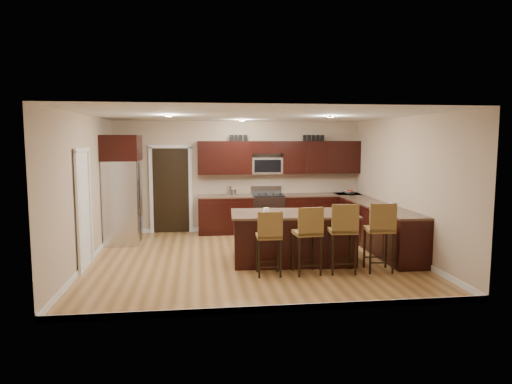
{
  "coord_description": "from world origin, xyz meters",
  "views": [
    {
      "loc": [
        -0.99,
        -8.42,
        2.25
      ],
      "look_at": [
        0.14,
        0.4,
        1.23
      ],
      "focal_mm": 32.0,
      "sensor_mm": 36.0,
      "label": 1
    }
  ],
  "objects": [
    {
      "name": "wall_back",
      "position": [
        0.0,
        2.75,
        1.35
      ],
      "size": [
        6.0,
        0.0,
        6.0
      ],
      "primitive_type": "plane",
      "rotation": [
        1.57,
        0.0,
        0.0
      ],
      "color": "tan",
      "rests_on": "floor"
    },
    {
      "name": "floor_mat",
      "position": [
        0.65,
        1.46,
        0.01
      ],
      "size": [
        1.11,
        0.91,
        0.01
      ],
      "primitive_type": "cube",
      "rotation": [
        0.0,
        0.0,
        -0.33
      ],
      "color": "brown",
      "rests_on": "floor"
    },
    {
      "name": "stool_extra",
      "position": [
        2.07,
        -1.15,
        0.75
      ],
      "size": [
        0.49,
        0.49,
        1.2
      ],
      "rotation": [
        0.0,
        0.0,
        -0.1
      ],
      "color": "olive",
      "rests_on": "floor"
    },
    {
      "name": "refrigerator",
      "position": [
        -2.62,
        1.68,
        1.21
      ],
      "size": [
        0.79,
        0.96,
        2.35
      ],
      "color": "silver",
      "rests_on": "floor"
    },
    {
      "name": "wall_left",
      "position": [
        -3.0,
        0.0,
        1.35
      ],
      "size": [
        0.0,
        5.5,
        5.5
      ],
      "primitive_type": "plane",
      "rotation": [
        1.57,
        0.0,
        1.57
      ],
      "color": "tan",
      "rests_on": "floor"
    },
    {
      "name": "stool_left",
      "position": [
        0.16,
        -1.14,
        0.68
      ],
      "size": [
        0.42,
        0.42,
        1.1
      ],
      "rotation": [
        0.0,
        0.0,
        -0.03
      ],
      "color": "olive",
      "rests_on": "floor"
    },
    {
      "name": "doorway",
      "position": [
        -1.65,
        2.73,
        1.03
      ],
      "size": [
        0.85,
        0.03,
        2.06
      ],
      "primitive_type": "cube",
      "color": "black",
      "rests_on": "floor"
    },
    {
      "name": "soap_bottle",
      "position": [
        2.7,
        -0.19,
        1.02
      ],
      "size": [
        0.1,
        0.1,
        0.19
      ],
      "primitive_type": "imported",
      "rotation": [
        0.0,
        0.0,
        -0.13
      ],
      "color": "#B2B2B2",
      "rests_on": "base_cabinets"
    },
    {
      "name": "ceiling",
      "position": [
        0.0,
        0.0,
        2.7
      ],
      "size": [
        6.0,
        6.0,
        0.0
      ],
      "primitive_type": "plane",
      "rotation": [
        3.14,
        0.0,
        0.0
      ],
      "color": "silver",
      "rests_on": "wall_back"
    },
    {
      "name": "letter_decor",
      "position": [
        0.9,
        2.58,
        2.29
      ],
      "size": [
        2.2,
        0.03,
        0.15
      ],
      "primitive_type": null,
      "color": "black",
      "rests_on": "upper_cabinets"
    },
    {
      "name": "microwave",
      "position": [
        0.68,
        2.6,
        1.62
      ],
      "size": [
        0.76,
        0.31,
        0.4
      ],
      "primitive_type": "cube",
      "color": "silver",
      "rests_on": "upper_cabinets"
    },
    {
      "name": "wall_right",
      "position": [
        3.0,
        0.0,
        1.35
      ],
      "size": [
        0.0,
        5.5,
        5.5
      ],
      "primitive_type": "plane",
      "rotation": [
        1.57,
        0.0,
        -1.57
      ],
      "color": "tan",
      "rests_on": "floor"
    },
    {
      "name": "range",
      "position": [
        0.68,
        2.45,
        0.47
      ],
      "size": [
        0.76,
        0.64,
        1.11
      ],
      "color": "silver",
      "rests_on": "floor"
    },
    {
      "name": "base_cabinets",
      "position": [
        1.9,
        1.45,
        0.46
      ],
      "size": [
        4.02,
        3.96,
        0.92
      ],
      "color": "black",
      "rests_on": "floor"
    },
    {
      "name": "stool_right",
      "position": [
        1.42,
        -1.15,
        0.75
      ],
      "size": [
        0.49,
        0.49,
        1.2
      ],
      "rotation": [
        0.0,
        0.0,
        -0.1
      ],
      "color": "olive",
      "rests_on": "floor"
    },
    {
      "name": "canister_short",
      "position": [
        -0.14,
        2.45,
        0.99
      ],
      "size": [
        0.11,
        0.11,
        0.14
      ],
      "primitive_type": "cylinder",
      "color": "silver",
      "rests_on": "base_cabinets"
    },
    {
      "name": "fruit_bowl",
      "position": [
        2.75,
        2.45,
        0.96
      ],
      "size": [
        0.41,
        0.41,
        0.08
      ],
      "primitive_type": "imported",
      "rotation": [
        0.0,
        0.0,
        0.41
      ],
      "color": "silver",
      "rests_on": "base_cabinets"
    },
    {
      "name": "island",
      "position": [
        0.73,
        -0.29,
        0.43
      ],
      "size": [
        2.33,
        1.32,
        0.92
      ],
      "rotation": [
        0.0,
        0.0,
        -0.06
      ],
      "color": "black",
      "rests_on": "floor"
    },
    {
      "name": "upper_cabinets",
      "position": [
        1.04,
        2.58,
        1.84
      ],
      "size": [
        4.0,
        0.33,
        0.8
      ],
      "color": "black",
      "rests_on": "wall_back"
    },
    {
      "name": "floor",
      "position": [
        0.0,
        0.0,
        0.0
      ],
      "size": [
        6.0,
        6.0,
        0.0
      ],
      "primitive_type": "plane",
      "color": "#A37540",
      "rests_on": "ground"
    },
    {
      "name": "stool_mid",
      "position": [
        0.82,
        -1.14,
        0.72
      ],
      "size": [
        0.47,
        0.47,
        1.16
      ],
      "rotation": [
        0.0,
        0.0,
        0.08
      ],
      "color": "olive",
      "rests_on": "floor"
    },
    {
      "name": "island_jar",
      "position": [
        0.23,
        -0.29,
        0.97
      ],
      "size": [
        0.1,
        0.1,
        0.1
      ],
      "primitive_type": "cylinder",
      "color": "white",
      "rests_on": "island"
    },
    {
      "name": "pantry_door",
      "position": [
        -2.98,
        -0.3,
        1.02
      ],
      "size": [
        0.03,
        0.8,
        2.04
      ],
      "primitive_type": "cube",
      "color": "white",
      "rests_on": "floor"
    },
    {
      "name": "canister_tall",
      "position": [
        -0.25,
        2.45,
        1.03
      ],
      "size": [
        0.12,
        0.12,
        0.22
      ],
      "primitive_type": "cylinder",
      "color": "silver",
      "rests_on": "base_cabinets"
    }
  ]
}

